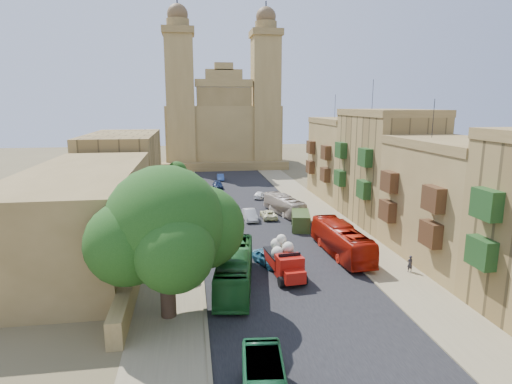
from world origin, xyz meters
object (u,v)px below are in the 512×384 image
object	(u,v)px
street_tree_b	(171,202)
car_cream	(268,214)
ficus_tree	(167,229)
street_tree_d	(177,171)
car_white_a	(250,215)
car_dkblue	(218,185)
bus_red_east	(341,240)
pedestrian_c	(339,235)
car_blue_b	(221,177)
bus_green_north	(235,269)
pedestrian_a	(410,264)
street_tree_a	(166,238)
bus_cream_east	(284,205)
red_truck	(284,259)
church	(222,125)
car_white_b	(260,195)
olive_pickup	(301,221)
street_tree_c	(175,184)
car_blue_a	(268,258)

from	to	relation	value
street_tree_b	car_cream	size ratio (longest dim) A/B	1.37
ficus_tree	street_tree_d	size ratio (longest dim) A/B	2.08
ficus_tree	car_white_a	bearing A→B (deg)	69.54
car_dkblue	bus_red_east	bearing A→B (deg)	-76.18
pedestrian_c	car_blue_b	bearing A→B (deg)	-144.43
car_blue_b	street_tree_b	bearing A→B (deg)	-102.29
street_tree_d	car_cream	bearing A→B (deg)	-58.58
bus_green_north	pedestrian_a	distance (m)	15.45
ficus_tree	street_tree_a	xyz separation A→B (m)	(-0.59, 7.99, -3.14)
bus_cream_east	car_blue_b	distance (m)	27.95
car_blue_b	bus_cream_east	bearing A→B (deg)	-75.40
red_truck	car_white_a	xyz separation A→B (m)	(-0.44, 18.18, -0.81)
church	bus_cream_east	xyz separation A→B (m)	(4.43, -48.53, -8.28)
street_tree_b	bus_cream_east	world-z (taller)	street_tree_b
car_white_b	car_cream	bearing A→B (deg)	107.99
car_white_a	car_dkblue	distance (m)	21.69
pedestrian_a	car_blue_b	bearing A→B (deg)	-81.55
church	olive_pickup	size ratio (longest dim) A/B	7.33
car_cream	car_blue_b	distance (m)	29.17
street_tree_b	pedestrian_c	bearing A→B (deg)	-20.50
bus_red_east	pedestrian_a	size ratio (longest dim) A/B	7.14
church	street_tree_d	xyz separation A→B (m)	(-10.00, -30.61, -6.12)
street_tree_c	car_white_b	world-z (taller)	street_tree_c
street_tree_d	pedestrian_c	distance (m)	35.29
street_tree_d	red_truck	distance (m)	39.62
car_blue_a	car_cream	distance (m)	16.27
bus_green_north	car_white_b	xyz separation A→B (m)	(7.23, 32.11, -0.95)
ficus_tree	bus_cream_east	xyz separation A→B (m)	(13.84, 26.08, -4.99)
car_dkblue	pedestrian_c	xyz separation A→B (m)	(10.64, -31.94, 0.34)
car_cream	pedestrian_a	size ratio (longest dim) A/B	2.61
car_blue_b	pedestrian_a	distance (m)	50.11
olive_pickup	car_blue_b	size ratio (longest dim) A/B	1.38
street_tree_b	car_blue_a	world-z (taller)	street_tree_b
street_tree_c	car_cream	distance (m)	14.49
ficus_tree	bus_cream_east	distance (m)	29.94
pedestrian_a	pedestrian_c	xyz separation A→B (m)	(-3.46, 8.59, 0.17)
street_tree_b	bus_cream_east	xyz separation A→B (m)	(14.43, 6.09, -2.35)
car_white_b	olive_pickup	bearing A→B (deg)	118.91
bus_green_north	pedestrian_a	world-z (taller)	bus_green_north
red_truck	car_blue_a	bearing A→B (deg)	109.23
red_truck	car_blue_b	world-z (taller)	red_truck
bus_red_east	car_blue_a	distance (m)	7.69
church	street_tree_d	world-z (taller)	church
street_tree_a	bus_red_east	xyz separation A→B (m)	(16.50, 1.87, -1.61)
bus_cream_east	car_cream	size ratio (longest dim) A/B	2.28
pedestrian_a	car_cream	bearing A→B (deg)	-71.96
street_tree_a	car_white_b	size ratio (longest dim) A/B	1.39
bus_cream_east	car_blue_b	size ratio (longest dim) A/B	2.48
church	car_blue_b	size ratio (longest dim) A/B	10.12
street_tree_c	car_white_a	bearing A→B (deg)	-40.55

